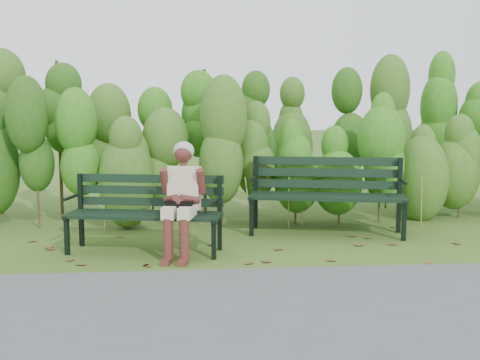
{
  "coord_description": "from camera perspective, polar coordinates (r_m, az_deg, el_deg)",
  "views": [
    {
      "loc": [
        -0.57,
        -6.36,
        1.58
      ],
      "look_at": [
        0.0,
        0.35,
        0.75
      ],
      "focal_mm": 42.0,
      "sensor_mm": 36.0,
      "label": 1
    }
  ],
  "objects": [
    {
      "name": "hedge_band",
      "position": [
        8.24,
        -0.89,
        4.79
      ],
      "size": [
        11.04,
        1.67,
        2.42
      ],
      "color": "#47381E",
      "rests_on": "ground"
    },
    {
      "name": "seated_woman",
      "position": [
        6.12,
        -5.93,
        -1.23
      ],
      "size": [
        0.52,
        0.76,
        1.25
      ],
      "color": "beige",
      "rests_on": "ground"
    },
    {
      "name": "bench_right",
      "position": [
        7.36,
        8.78,
        -0.87
      ],
      "size": [
        2.06,
        1.06,
        0.98
      ],
      "color": "black",
      "rests_on": "ground"
    },
    {
      "name": "footpath",
      "position": [
        4.48,
        2.84,
        -13.55
      ],
      "size": [
        60.0,
        2.5,
        0.01
      ],
      "primitive_type": "cube",
      "color": "#474749",
      "rests_on": "ground"
    },
    {
      "name": "ground",
      "position": [
        6.57,
        0.26,
        -6.87
      ],
      "size": [
        80.0,
        80.0,
        0.0
      ],
      "primitive_type": "plane",
      "color": "#335119"
    },
    {
      "name": "bench_left",
      "position": [
        6.43,
        -9.5,
        -2.68
      ],
      "size": [
        1.79,
        0.89,
        0.86
      ],
      "color": "black",
      "rests_on": "ground"
    },
    {
      "name": "leaf_litter",
      "position": [
        6.42,
        4.82,
        -7.22
      ],
      "size": [
        5.82,
        2.28,
        0.01
      ],
      "color": "brown",
      "rests_on": "ground"
    }
  ]
}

